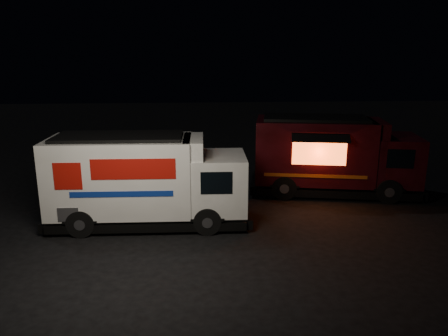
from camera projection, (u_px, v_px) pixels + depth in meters
ground at (160, 231)px, 14.78m from camera, size 80.00×80.00×0.00m
white_truck at (149, 180)px, 15.06m from camera, size 7.08×2.56×3.19m
red_truck at (336, 156)px, 18.46m from camera, size 7.42×3.86×3.29m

